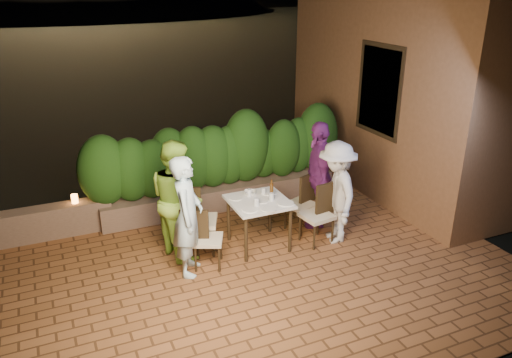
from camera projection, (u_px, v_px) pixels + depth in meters
ground at (266, 274)px, 6.86m from camera, size 400.00×400.00×0.00m
terrace_floor at (251, 260)px, 7.30m from camera, size 7.00×6.00×0.15m
building_wall at (402, 54)px, 8.96m from camera, size 1.60×5.00×5.00m
window_pane at (381, 90)px, 8.43m from camera, size 0.08×1.00×1.40m
window_frame at (380, 90)px, 8.43m from camera, size 0.06×1.15×1.55m
planter at (222, 195)px, 8.80m from camera, size 4.20×0.55×0.40m
hedge at (220, 155)px, 8.52m from camera, size 4.00×0.70×1.10m
parapet at (38, 224)px, 7.66m from camera, size 2.20×0.30×0.50m
hill at (72, 48)px, 60.02m from camera, size 52.00×40.00×22.00m
dining_table at (259, 223)px, 7.41m from camera, size 0.84×0.84×0.75m
plate_nw at (250, 209)px, 6.97m from camera, size 0.23×0.23×0.01m
plate_sw at (236, 198)px, 7.33m from camera, size 0.20×0.20×0.01m
plate_ne at (286, 203)px, 7.16m from camera, size 0.24×0.24×0.01m
plate_se at (269, 192)px, 7.52m from camera, size 0.24×0.24×0.01m
plate_centre at (261, 201)px, 7.24m from camera, size 0.20×0.20×0.01m
plate_front at (269, 209)px, 6.99m from camera, size 0.24×0.24×0.01m
glass_nw at (256, 202)px, 7.07m from camera, size 0.07×0.07×0.12m
glass_sw at (249, 193)px, 7.39m from camera, size 0.06×0.06×0.11m
glass_ne at (271, 197)px, 7.25m from camera, size 0.07×0.07×0.11m
glass_se at (264, 191)px, 7.45m from camera, size 0.06×0.06×0.10m
beer_bottle at (272, 188)px, 7.33m from camera, size 0.05×0.05×0.28m
bowl at (250, 192)px, 7.48m from camera, size 0.24×0.24×0.05m
chair_left_front at (208, 238)px, 6.87m from camera, size 0.52×0.52×0.86m
chair_left_back at (200, 219)px, 7.23m from camera, size 0.62×0.62×1.01m
chair_right_front at (317, 214)px, 7.48m from camera, size 0.49×0.49×0.93m
chair_right_back at (301, 204)px, 7.88m from camera, size 0.53×0.53×0.90m
diner_blue at (188, 216)px, 6.58m from camera, size 0.62×0.72×1.68m
diner_green at (177, 199)px, 7.05m from camera, size 0.83×0.97×1.73m
diner_white at (336, 192)px, 7.43m from camera, size 0.80×1.13×1.58m
diner_purple at (318, 174)px, 7.91m from camera, size 0.77×1.10×1.74m
parapet_lamp at (75, 199)px, 7.76m from camera, size 0.10×0.10×0.14m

